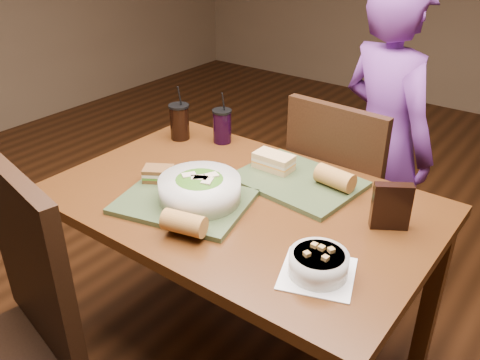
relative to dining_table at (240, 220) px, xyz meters
name	(u,v)px	position (x,y,z in m)	size (l,w,h in m)	color
ground	(240,355)	(0.00, 0.00, -0.66)	(6.00, 6.00, 0.00)	#381C0B
dining_table	(240,220)	(0.00, 0.00, 0.00)	(1.30, 0.85, 0.75)	#4A270E
chair_near	(9,339)	(-0.21, -0.77, -0.07)	(0.54, 0.54, 1.05)	black
chair_far	(340,196)	(0.12, 0.56, -0.12)	(0.44, 0.44, 0.98)	black
diner	(384,144)	(0.18, 0.82, 0.05)	(0.52, 0.34, 1.42)	#692F81
tray_near	(184,202)	(-0.13, -0.14, 0.10)	(0.42, 0.32, 0.02)	#354526
tray_far	(298,181)	(0.10, 0.21, 0.10)	(0.42, 0.32, 0.02)	#354526
salad_bowl	(200,188)	(-0.08, -0.11, 0.15)	(0.27, 0.27, 0.09)	silver
soup_bowl	(318,263)	(0.41, -0.20, 0.13)	(0.25, 0.25, 0.08)	white
sandwich_near	(159,174)	(-0.29, -0.10, 0.13)	(0.13, 0.12, 0.05)	#593819
sandwich_far	(274,161)	(-0.01, 0.23, 0.14)	(0.15, 0.08, 0.06)	tan
baguette_near	(184,223)	(0.01, -0.29, 0.14)	(0.07, 0.07, 0.13)	#AD7533
baguette_far	(335,178)	(0.23, 0.24, 0.14)	(0.07, 0.07, 0.14)	#AD7533
cup_cola	(180,122)	(-0.51, 0.25, 0.17)	(0.09, 0.09, 0.23)	black
cup_berry	(222,126)	(-0.34, 0.33, 0.16)	(0.08, 0.08, 0.22)	black
chip_bag	(391,206)	(0.48, 0.13, 0.17)	(0.12, 0.04, 0.15)	black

